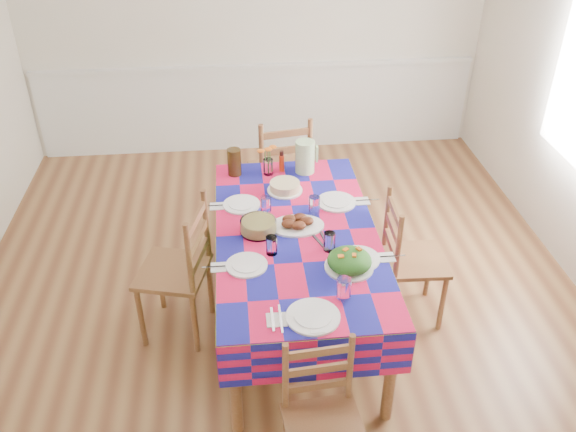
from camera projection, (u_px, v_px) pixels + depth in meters
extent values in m
cube|color=brown|center=(279.00, 301.00, 4.49)|extent=(4.50, 5.00, 0.04)
cube|color=beige|center=(255.00, 19.00, 5.84)|extent=(4.50, 0.04, 2.70)
cube|color=white|center=(256.00, 66.00, 6.04)|extent=(4.41, 0.06, 0.04)
cube|color=white|center=(257.00, 108.00, 6.30)|extent=(4.41, 0.03, 0.90)
cylinder|color=brown|center=(235.00, 387.00, 3.33)|extent=(0.07, 0.07, 0.70)
cylinder|color=brown|center=(391.00, 375.00, 3.41)|extent=(0.07, 0.07, 0.70)
cylinder|color=brown|center=(229.00, 214.00, 4.80)|extent=(0.07, 0.07, 0.70)
cylinder|color=brown|center=(338.00, 208.00, 4.87)|extent=(0.07, 0.07, 0.70)
cube|color=brown|center=(297.00, 236.00, 3.90)|extent=(0.99, 1.87, 0.04)
cube|color=#C81140|center=(297.00, 233.00, 3.89)|extent=(1.03, 1.91, 0.01)
cube|color=#C81140|center=(218.00, 256.00, 3.93)|extent=(0.01, 1.91, 0.30)
cube|color=#C81140|center=(374.00, 247.00, 4.01)|extent=(0.01, 1.91, 0.30)
cube|color=#C81140|center=(317.00, 360.00, 3.17)|extent=(1.03, 0.01, 0.30)
cube|color=#C81140|center=(283.00, 179.00, 4.77)|extent=(1.03, 0.01, 0.30)
cylinder|color=white|center=(313.00, 317.00, 3.21)|extent=(0.29, 0.29, 0.02)
cylinder|color=white|center=(313.00, 315.00, 3.21)|extent=(0.20, 0.20, 0.01)
cylinder|color=white|center=(344.00, 290.00, 3.30)|extent=(0.08, 0.08, 0.14)
cube|color=silver|center=(277.00, 320.00, 3.20)|extent=(0.11, 0.11, 0.01)
cube|color=silver|center=(272.00, 319.00, 3.19)|extent=(0.01, 0.18, 0.00)
cube|color=silver|center=(281.00, 319.00, 3.20)|extent=(0.01, 0.22, 0.00)
cylinder|color=white|center=(247.00, 265.00, 3.59)|extent=(0.25, 0.25, 0.01)
cylinder|color=white|center=(247.00, 264.00, 3.58)|extent=(0.17, 0.17, 0.01)
cylinder|color=white|center=(272.00, 245.00, 3.66)|extent=(0.07, 0.07, 0.12)
cube|color=silver|center=(219.00, 267.00, 3.57)|extent=(0.09, 0.09, 0.01)
cube|color=silver|center=(215.00, 267.00, 3.57)|extent=(0.16, 0.01, 0.00)
cube|color=silver|center=(222.00, 266.00, 3.57)|extent=(0.18, 0.01, 0.00)
cylinder|color=white|center=(242.00, 204.00, 4.15)|extent=(0.25, 0.25, 0.01)
cylinder|color=white|center=(242.00, 203.00, 4.14)|extent=(0.18, 0.18, 0.01)
cylinder|color=white|center=(266.00, 205.00, 4.04)|extent=(0.07, 0.07, 0.12)
cube|color=silver|center=(217.00, 206.00, 4.14)|extent=(0.09, 0.09, 0.01)
cube|color=silver|center=(214.00, 206.00, 4.13)|extent=(0.16, 0.01, 0.00)
cube|color=silver|center=(219.00, 206.00, 4.14)|extent=(0.19, 0.01, 0.00)
cylinder|color=white|center=(359.00, 258.00, 3.64)|extent=(0.26, 0.26, 0.01)
cylinder|color=white|center=(359.00, 257.00, 3.63)|extent=(0.18, 0.18, 0.01)
cylinder|color=white|center=(329.00, 242.00, 3.69)|extent=(0.07, 0.07, 0.12)
cube|color=silver|center=(387.00, 257.00, 3.66)|extent=(0.09, 0.09, 0.01)
cube|color=silver|center=(384.00, 257.00, 3.65)|extent=(0.16, 0.01, 0.00)
cube|color=silver|center=(390.00, 256.00, 3.65)|extent=(0.19, 0.01, 0.00)
cylinder|color=white|center=(336.00, 202.00, 4.18)|extent=(0.27, 0.27, 0.01)
cylinder|color=white|center=(336.00, 201.00, 4.17)|extent=(0.19, 0.19, 0.01)
cylinder|color=white|center=(314.00, 205.00, 4.03)|extent=(0.08, 0.08, 0.13)
cube|color=silver|center=(362.00, 201.00, 4.19)|extent=(0.10, 0.10, 0.01)
cube|color=silver|center=(359.00, 201.00, 4.19)|extent=(0.17, 0.01, 0.00)
cube|color=silver|center=(365.00, 200.00, 4.19)|extent=(0.20, 0.01, 0.00)
ellipsoid|color=white|center=(297.00, 226.00, 3.93)|extent=(0.35, 0.25, 0.02)
ellipsoid|color=black|center=(307.00, 221.00, 3.91)|extent=(0.09, 0.08, 0.05)
ellipsoid|color=black|center=(300.00, 218.00, 3.95)|extent=(0.09, 0.08, 0.05)
ellipsoid|color=black|center=(289.00, 219.00, 3.93)|extent=(0.09, 0.08, 0.05)
ellipsoid|color=black|center=(289.00, 224.00, 3.89)|extent=(0.09, 0.08, 0.05)
ellipsoid|color=black|center=(299.00, 225.00, 3.87)|extent=(0.09, 0.08, 0.05)
cylinder|color=white|center=(349.00, 267.00, 3.57)|extent=(0.29, 0.29, 0.01)
ellipsoid|color=#153F0F|center=(349.00, 261.00, 3.55)|extent=(0.26, 0.26, 0.12)
cube|color=#D45F12|center=(341.00, 256.00, 3.49)|extent=(0.03, 0.02, 0.01)
cube|color=#D45F12|center=(346.00, 250.00, 3.54)|extent=(0.04, 0.04, 0.01)
cube|color=#D45F12|center=(354.00, 255.00, 3.49)|extent=(0.03, 0.04, 0.01)
cube|color=#D45F12|center=(359.00, 249.00, 3.54)|extent=(0.04, 0.04, 0.01)
cylinder|color=white|center=(258.00, 226.00, 3.87)|extent=(0.23, 0.23, 0.08)
cylinder|color=tan|center=(258.00, 226.00, 3.86)|extent=(0.21, 0.21, 0.07)
cylinder|color=white|center=(285.00, 190.00, 4.31)|extent=(0.25, 0.25, 0.01)
cylinder|color=beige|center=(285.00, 186.00, 4.29)|extent=(0.21, 0.21, 0.06)
cube|color=black|center=(317.00, 239.00, 3.81)|extent=(0.11, 0.25, 0.01)
cube|color=black|center=(323.00, 237.00, 3.83)|extent=(0.05, 0.26, 0.01)
cylinder|color=white|center=(268.00, 167.00, 4.49)|extent=(0.07, 0.07, 0.12)
cylinder|color=#2C6923|center=(265.00, 161.00, 4.46)|extent=(0.01, 0.01, 0.17)
ellipsoid|color=#D45F12|center=(261.00, 151.00, 4.41)|extent=(0.06, 0.06, 0.02)
cylinder|color=#2C6923|center=(270.00, 161.00, 4.47)|extent=(0.01, 0.01, 0.17)
ellipsoid|color=#D45F12|center=(273.00, 147.00, 4.43)|extent=(0.06, 0.06, 0.02)
cylinder|color=#2C6923|center=(268.00, 162.00, 4.45)|extent=(0.01, 0.01, 0.17)
ellipsoid|color=#D45F12|center=(268.00, 149.00, 4.36)|extent=(0.06, 0.06, 0.02)
cylinder|color=#BC2F0F|center=(282.00, 161.00, 4.52)|extent=(0.04, 0.04, 0.16)
cylinder|color=#B7E7A3|center=(305.00, 157.00, 4.49)|extent=(0.14, 0.14, 0.25)
cylinder|color=#301E0A|center=(234.00, 162.00, 4.46)|extent=(0.10, 0.10, 0.20)
cube|color=white|center=(318.00, 332.00, 3.11)|extent=(0.08, 0.03, 0.02)
cylinder|color=brown|center=(346.00, 426.00, 3.29)|extent=(0.03, 0.03, 0.41)
cube|color=brown|center=(324.00, 428.00, 3.02)|extent=(0.42, 0.40, 0.03)
cylinder|color=brown|center=(285.00, 378.00, 3.01)|extent=(0.03, 0.03, 0.46)
cylinder|color=brown|center=(350.00, 369.00, 3.06)|extent=(0.03, 0.03, 0.46)
cube|color=brown|center=(318.00, 386.00, 3.08)|extent=(0.33, 0.05, 0.05)
cube|color=brown|center=(318.00, 369.00, 3.02)|extent=(0.33, 0.05, 0.05)
cube|color=brown|center=(319.00, 352.00, 2.95)|extent=(0.33, 0.05, 0.05)
cylinder|color=brown|center=(296.00, 184.00, 5.40)|extent=(0.04, 0.04, 0.49)
cylinder|color=brown|center=(253.00, 190.00, 5.31)|extent=(0.04, 0.04, 0.49)
cylinder|color=brown|center=(308.00, 205.00, 5.10)|extent=(0.04, 0.04, 0.49)
cylinder|color=brown|center=(263.00, 212.00, 5.01)|extent=(0.04, 0.04, 0.49)
cube|color=brown|center=(280.00, 171.00, 5.06)|extent=(0.52, 0.51, 0.03)
cylinder|color=brown|center=(310.00, 151.00, 4.81)|extent=(0.04, 0.04, 0.54)
cylinder|color=brown|center=(262.00, 157.00, 4.72)|extent=(0.04, 0.04, 0.54)
cube|color=brown|center=(286.00, 166.00, 4.82)|extent=(0.39, 0.09, 0.05)
cube|color=brown|center=(286.00, 150.00, 4.75)|extent=(0.39, 0.09, 0.05)
cube|color=brown|center=(286.00, 134.00, 4.67)|extent=(0.39, 0.09, 0.05)
cylinder|color=brown|center=(160.00, 281.00, 4.28)|extent=(0.04, 0.04, 0.48)
cylinder|color=brown|center=(141.00, 317.00, 3.96)|extent=(0.04, 0.04, 0.48)
cylinder|color=brown|center=(210.00, 286.00, 4.23)|extent=(0.04, 0.04, 0.48)
cylinder|color=brown|center=(195.00, 323.00, 3.91)|extent=(0.04, 0.04, 0.48)
cube|color=brown|center=(173.00, 271.00, 3.95)|extent=(0.52, 0.54, 0.03)
cylinder|color=brown|center=(206.00, 226.00, 3.95)|extent=(0.04, 0.04, 0.53)
cylinder|color=brown|center=(189.00, 261.00, 3.64)|extent=(0.04, 0.04, 0.53)
cube|color=brown|center=(200.00, 256.00, 3.85)|extent=(0.12, 0.38, 0.05)
cube|color=brown|center=(198.00, 238.00, 3.78)|extent=(0.12, 0.38, 0.05)
cube|color=brown|center=(196.00, 220.00, 3.70)|extent=(0.12, 0.38, 0.05)
cylinder|color=brown|center=(442.00, 303.00, 4.10)|extent=(0.04, 0.04, 0.45)
cylinder|color=brown|center=(429.00, 271.00, 4.40)|extent=(0.04, 0.04, 0.45)
cylinder|color=brown|center=(393.00, 306.00, 4.08)|extent=(0.04, 0.04, 0.45)
cylinder|color=brown|center=(383.00, 272.00, 4.38)|extent=(0.04, 0.04, 0.45)
cube|color=brown|center=(415.00, 260.00, 4.11)|extent=(0.41, 0.43, 0.03)
cylinder|color=brown|center=(398.00, 249.00, 3.82)|extent=(0.04, 0.04, 0.50)
cylinder|color=brown|center=(387.00, 218.00, 4.12)|extent=(0.04, 0.04, 0.50)
cube|color=brown|center=(391.00, 245.00, 4.03)|extent=(0.03, 0.36, 0.05)
cube|color=brown|center=(393.00, 229.00, 3.95)|extent=(0.03, 0.36, 0.05)
cube|color=brown|center=(395.00, 212.00, 3.88)|extent=(0.03, 0.36, 0.05)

